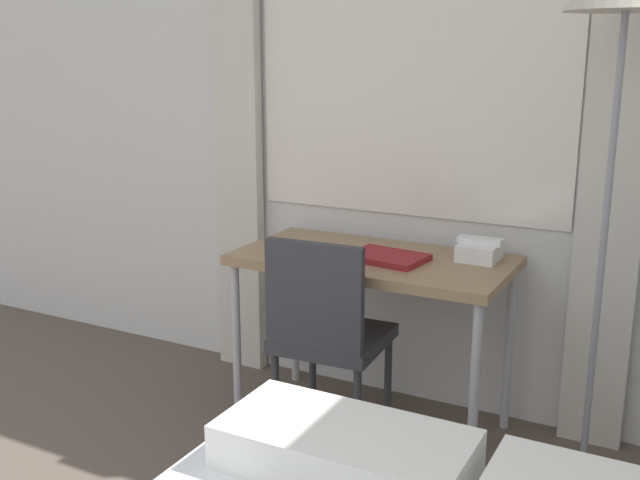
{
  "coord_description": "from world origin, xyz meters",
  "views": [
    {
      "loc": [
        1.43,
        0.27,
        1.53
      ],
      "look_at": [
        0.24,
        2.52,
        0.89
      ],
      "focal_mm": 42.0,
      "sensor_mm": 36.0,
      "label": 1
    }
  ],
  "objects_px": {
    "telephone": "(480,250)",
    "book": "(387,257)",
    "desk_chair": "(327,330)",
    "desk": "(373,272)"
  },
  "relations": [
    {
      "from": "telephone",
      "to": "desk",
      "type": "bearing_deg",
      "value": -160.25
    },
    {
      "from": "telephone",
      "to": "book",
      "type": "bearing_deg",
      "value": -151.0
    },
    {
      "from": "desk",
      "to": "book",
      "type": "xyz_separation_m",
      "value": [
        0.07,
        -0.04,
        0.08
      ]
    },
    {
      "from": "telephone",
      "to": "desk_chair",
      "type": "bearing_deg",
      "value": -137.82
    },
    {
      "from": "desk_chair",
      "to": "book",
      "type": "bearing_deg",
      "value": 56.06
    },
    {
      "from": "telephone",
      "to": "book",
      "type": "xyz_separation_m",
      "value": [
        -0.32,
        -0.18,
        -0.03
      ]
    },
    {
      "from": "desk",
      "to": "desk_chair",
      "type": "distance_m",
      "value": 0.33
    },
    {
      "from": "telephone",
      "to": "book",
      "type": "relative_size",
      "value": 0.55
    },
    {
      "from": "desk",
      "to": "desk_chair",
      "type": "height_order",
      "value": "desk_chair"
    },
    {
      "from": "desk",
      "to": "book",
      "type": "relative_size",
      "value": 3.46
    }
  ]
}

